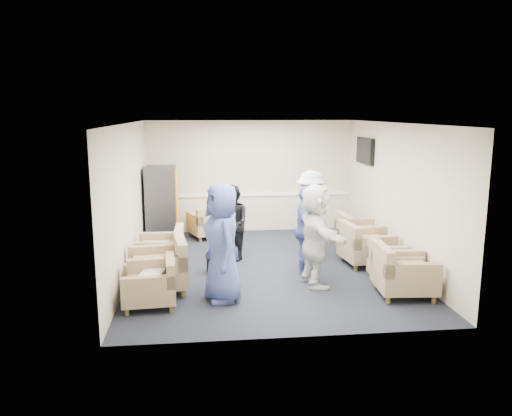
{
  "coord_description": "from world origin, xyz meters",
  "views": [
    {
      "loc": [
        -1.2,
        -9.0,
        2.91
      ],
      "look_at": [
        -0.18,
        0.2,
        1.11
      ],
      "focal_mm": 35.0,
      "sensor_mm": 36.0,
      "label": 1
    }
  ],
  "objects": [
    {
      "name": "vending_machine",
      "position": [
        -2.09,
        2.26,
        0.85
      ],
      "size": [
        0.69,
        0.8,
        1.7
      ],
      "color": "#4A4A52",
      "rests_on": "floor"
    },
    {
      "name": "back_wall",
      "position": [
        0.0,
        3.0,
        1.35
      ],
      "size": [
        5.0,
        0.02,
        2.7
      ],
      "primitive_type": "cube",
      "color": "beige",
      "rests_on": "floor"
    },
    {
      "name": "left_wall",
      "position": [
        -2.5,
        0.0,
        1.35
      ],
      "size": [
        0.02,
        6.0,
        2.7
      ],
      "primitive_type": "cube",
      "color": "beige",
      "rests_on": "floor"
    },
    {
      "name": "front_wall",
      "position": [
        0.0,
        -3.0,
        1.35
      ],
      "size": [
        5.0,
        0.02,
        2.7
      ],
      "primitive_type": "cube",
      "color": "beige",
      "rests_on": "floor"
    },
    {
      "name": "armchair_right_midfar",
      "position": [
        1.87,
        -0.02,
        0.35
      ],
      "size": [
        0.96,
        0.96,
        0.7
      ],
      "rotation": [
        0.0,
        0.0,
        1.68
      ],
      "color": "#897658",
      "rests_on": "floor"
    },
    {
      "name": "ceiling",
      "position": [
        0.0,
        0.0,
        2.7
      ],
      "size": [
        6.0,
        6.0,
        0.0
      ],
      "primitive_type": "plane",
      "rotation": [
        3.14,
        0.0,
        0.0
      ],
      "color": "white",
      "rests_on": "back_wall"
    },
    {
      "name": "armchair_left_mid",
      "position": [
        -1.88,
        -1.04,
        0.37
      ],
      "size": [
        1.03,
        1.03,
        0.74
      ],
      "rotation": [
        0.0,
        0.0,
        -1.45
      ],
      "color": "#897658",
      "rests_on": "floor"
    },
    {
      "name": "armchair_right_near",
      "position": [
        1.94,
        -1.68,
        0.35
      ],
      "size": [
        0.94,
        0.94,
        0.7
      ],
      "rotation": [
        0.0,
        0.0,
        1.49
      ],
      "color": "#897658",
      "rests_on": "floor"
    },
    {
      "name": "person_back_left",
      "position": [
        -0.6,
        0.58,
        0.75
      ],
      "size": [
        0.81,
        0.89,
        1.49
      ],
      "primitive_type": "imported",
      "rotation": [
        0.0,
        0.0,
        -1.17
      ],
      "color": "black",
      "rests_on": "floor"
    },
    {
      "name": "armchair_left_far",
      "position": [
        -1.92,
        0.12,
        0.34
      ],
      "size": [
        0.86,
        0.86,
        0.67
      ],
      "rotation": [
        0.0,
        0.0,
        -1.59
      ],
      "color": "#897658",
      "rests_on": "floor"
    },
    {
      "name": "person_back_right",
      "position": [
        0.99,
        0.67,
        0.88
      ],
      "size": [
        0.83,
        1.23,
        1.75
      ],
      "primitive_type": "imported",
      "rotation": [
        0.0,
        0.0,
        1.74
      ],
      "color": "silver",
      "rests_on": "floor"
    },
    {
      "name": "chair_rail",
      "position": [
        0.0,
        2.98,
        0.9
      ],
      "size": [
        4.98,
        0.04,
        0.06
      ],
      "primitive_type": "cube",
      "color": "white",
      "rests_on": "back_wall"
    },
    {
      "name": "armchair_corner",
      "position": [
        -1.04,
        2.4,
        0.32
      ],
      "size": [
        1.03,
        1.03,
        0.64
      ],
      "rotation": [
        0.0,
        0.0,
        3.51
      ],
      "color": "#897658",
      "rests_on": "floor"
    },
    {
      "name": "backpack",
      "position": [
        -0.98,
        -0.18,
        0.23
      ],
      "size": [
        0.3,
        0.25,
        0.44
      ],
      "rotation": [
        0.0,
        0.0,
        0.27
      ],
      "color": "black",
      "rests_on": "floor"
    },
    {
      "name": "tv",
      "position": [
        2.44,
        1.8,
        2.05
      ],
      "size": [
        0.1,
        1.0,
        0.58
      ],
      "color": "black",
      "rests_on": "right_wall"
    },
    {
      "name": "floor",
      "position": [
        0.0,
        0.0,
        0.0
      ],
      "size": [
        6.0,
        6.0,
        0.0
      ],
      "primitive_type": "plane",
      "color": "black",
      "rests_on": "ground"
    },
    {
      "name": "person_mid_left",
      "position": [
        -0.79,
        -0.83,
        0.79
      ],
      "size": [
        0.6,
        0.69,
        1.58
      ],
      "primitive_type": "imported",
      "rotation": [
        0.0,
        0.0,
        -1.09
      ],
      "color": "#40529A",
      "rests_on": "floor"
    },
    {
      "name": "person_front_right",
      "position": [
        0.68,
        -1.05,
        0.87
      ],
      "size": [
        0.7,
        1.67,
        1.74
      ],
      "primitive_type": "imported",
      "rotation": [
        0.0,
        0.0,
        1.69
      ],
      "color": "silver",
      "rests_on": "floor"
    },
    {
      "name": "armchair_left_near",
      "position": [
        -1.96,
        -1.69,
        0.31
      ],
      "size": [
        0.83,
        0.83,
        0.62
      ],
      "rotation": [
        0.0,
        0.0,
        -1.5
      ],
      "color": "#897658",
      "rests_on": "floor"
    },
    {
      "name": "person_front_left",
      "position": [
        -0.9,
        -1.58,
        0.92
      ],
      "size": [
        0.8,
        1.02,
        1.85
      ],
      "primitive_type": "imported",
      "rotation": [
        0.0,
        0.0,
        -1.31
      ],
      "color": "#40529A",
      "rests_on": "floor"
    },
    {
      "name": "armchair_right_midnear",
      "position": [
        2.02,
        -1.09,
        0.3
      ],
      "size": [
        0.81,
        0.81,
        0.61
      ],
      "rotation": [
        0.0,
        0.0,
        1.5
      ],
      "color": "#897658",
      "rests_on": "floor"
    },
    {
      "name": "armchair_right_far",
      "position": [
        2.03,
        0.8,
        0.35
      ],
      "size": [
        0.91,
        0.91,
        0.7
      ],
      "rotation": [
        0.0,
        0.0,
        1.61
      ],
      "color": "#897658",
      "rests_on": "floor"
    },
    {
      "name": "right_wall",
      "position": [
        2.5,
        0.0,
        1.35
      ],
      "size": [
        0.02,
        6.0,
        2.7
      ],
      "primitive_type": "cube",
      "color": "beige",
      "rests_on": "floor"
    },
    {
      "name": "person_mid_right",
      "position": [
        0.65,
        -0.38,
        0.8
      ],
      "size": [
        0.61,
        1.01,
        1.61
      ],
      "primitive_type": "imported",
      "rotation": [
        0.0,
        0.0,
        1.33
      ],
      "color": "#40529A",
      "rests_on": "floor"
    },
    {
      "name": "pillow",
      "position": [
        -1.96,
        -1.69,
        0.47
      ],
      "size": [
        0.39,
        0.47,
        0.12
      ],
      "primitive_type": "cube",
      "rotation": [
        0.0,
        0.0,
        -1.74
      ],
      "color": "beige",
      "rests_on": "armchair_left_near"
    }
  ]
}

